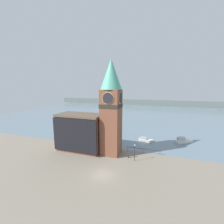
{
  "coord_description": "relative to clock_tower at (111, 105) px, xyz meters",
  "views": [
    {
      "loc": [
        10.08,
        -24.08,
        16.5
      ],
      "look_at": [
        -0.44,
        6.96,
        10.94
      ],
      "focal_mm": 24.0,
      "sensor_mm": 36.0,
      "label": 1
    }
  ],
  "objects": [
    {
      "name": "far_shoreline",
      "position": [
        1.43,
        103.05,
        -9.61
      ],
      "size": [
        180.0,
        3.0,
        5.0
      ],
      "color": "slate",
      "rests_on": "water"
    },
    {
      "name": "water",
      "position": [
        1.43,
        63.05,
        -12.11
      ],
      "size": [
        160.0,
        120.0,
        0.0
      ],
      "color": "slate",
      "rests_on": "ground_plane"
    },
    {
      "name": "pier_building",
      "position": [
        -8.37,
        -0.44,
        -7.29
      ],
      "size": [
        11.87,
        6.2,
        9.59
      ],
      "color": "brown",
      "rests_on": "ground_plane"
    },
    {
      "name": "mooring_bollard_far",
      "position": [
        4.62,
        -1.0,
        -11.65
      ],
      "size": [
        0.32,
        0.32,
        0.85
      ],
      "color": "#2D2D33",
      "rests_on": "ground_plane"
    },
    {
      "name": "pier_railing",
      "position": [
        7.54,
        2.8,
        -11.17
      ],
      "size": [
        8.7,
        0.08,
        1.09
      ],
      "color": "#232328",
      "rests_on": "ground_plane"
    },
    {
      "name": "boat_near",
      "position": [
        7.15,
        11.14,
        -11.65
      ],
      "size": [
        4.31,
        1.46,
        1.26
      ],
      "rotation": [
        0.0,
        0.0,
        0.01
      ],
      "color": "silver",
      "rests_on": "water"
    },
    {
      "name": "lamp_post",
      "position": [
        6.23,
        -2.0,
        -9.4
      ],
      "size": [
        0.32,
        0.32,
        3.87
      ],
      "color": "black",
      "rests_on": "ground_plane"
    },
    {
      "name": "ground_plane",
      "position": [
        1.43,
        -9.27,
        -12.11
      ],
      "size": [
        160.0,
        160.0,
        0.0
      ],
      "primitive_type": "plane",
      "color": "gray"
    },
    {
      "name": "boat_far",
      "position": [
        17.9,
        13.68,
        -11.46
      ],
      "size": [
        5.06,
        4.03,
        1.79
      ],
      "rotation": [
        0.0,
        0.0,
        0.56
      ],
      "color": "silver",
      "rests_on": "water"
    },
    {
      "name": "mooring_bollard_near",
      "position": [
        5.8,
        -0.13,
        -11.75
      ],
      "size": [
        0.31,
        0.31,
        0.68
      ],
      "color": "#2D2D33",
      "rests_on": "ground_plane"
    },
    {
      "name": "clock_tower",
      "position": [
        0.0,
        0.0,
        0.0
      ],
      "size": [
        5.05,
        5.05,
        22.78
      ],
      "color": "brown",
      "rests_on": "ground_plane"
    }
  ]
}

